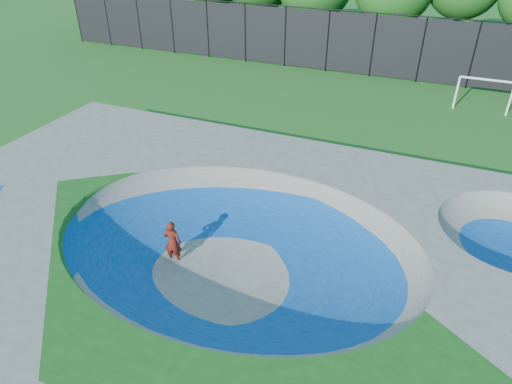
% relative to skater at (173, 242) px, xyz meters
% --- Properties ---
extents(ground, '(120.00, 120.00, 0.00)m').
position_rel_skater_xyz_m(ground, '(2.09, 0.20, -0.76)').
color(ground, '#1C5618').
rests_on(ground, ground).
extents(skate_deck, '(22.00, 14.00, 1.50)m').
position_rel_skater_xyz_m(skate_deck, '(2.09, 0.20, -0.01)').
color(skate_deck, gray).
rests_on(skate_deck, ground).
extents(skater, '(0.62, 0.48, 1.52)m').
position_rel_skater_xyz_m(skater, '(0.00, 0.00, 0.00)').
color(skater, '#B3240E').
rests_on(skater, ground).
extents(skateboard, '(0.81, 0.46, 0.05)m').
position_rel_skater_xyz_m(skateboard, '(0.00, 0.00, -0.74)').
color(skateboard, black).
rests_on(skateboard, ground).
extents(soccer_goal, '(2.82, 0.12, 1.86)m').
position_rel_skater_xyz_m(soccer_goal, '(8.87, 17.31, 0.52)').
color(soccer_goal, white).
rests_on(soccer_goal, ground).
extents(fence, '(48.09, 0.09, 4.04)m').
position_rel_skater_xyz_m(fence, '(2.09, 21.20, 1.34)').
color(fence, black).
rests_on(fence, ground).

